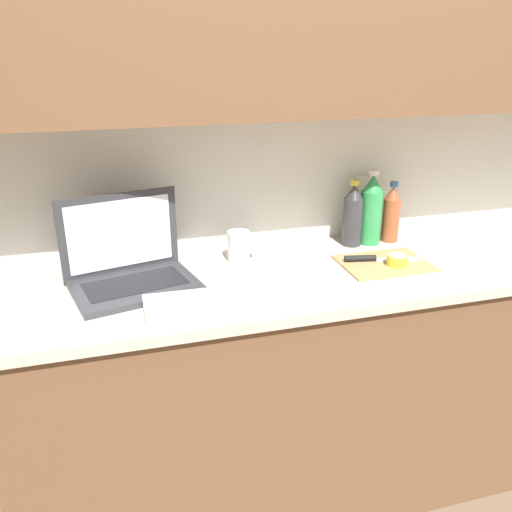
{
  "coord_description": "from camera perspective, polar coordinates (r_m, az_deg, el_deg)",
  "views": [
    {
      "loc": [
        -0.81,
        -1.57,
        1.65
      ],
      "look_at": [
        -0.36,
        -0.01,
        1.0
      ],
      "focal_mm": 38.0,
      "sensor_mm": 36.0,
      "label": 1
    }
  ],
  "objects": [
    {
      "name": "ground_plane",
      "position": [
        2.41,
        8.78,
        -21.51
      ],
      "size": [
        12.0,
        12.0,
        0.0
      ],
      "primitive_type": "plane",
      "color": "brown",
      "rests_on": "ground"
    },
    {
      "name": "wall_back",
      "position": [
        1.97,
        8.67,
        19.01
      ],
      "size": [
        5.2,
        0.38,
        2.6
      ],
      "color": "white",
      "rests_on": "ground_plane"
    },
    {
      "name": "counter_unit",
      "position": [
        2.13,
        10.04,
        -12.07
      ],
      "size": [
        2.43,
        0.59,
        0.92
      ],
      "color": "brown",
      "rests_on": "ground_plane"
    },
    {
      "name": "laptop",
      "position": [
        1.76,
        -13.22,
        -0.9
      ],
      "size": [
        0.43,
        0.35,
        0.28
      ],
      "rotation": [
        0.0,
        0.0,
        0.23
      ],
      "color": "#333338",
      "rests_on": "counter_unit"
    },
    {
      "name": "cutting_board",
      "position": [
        1.94,
        13.34,
        -0.77
      ],
      "size": [
        0.3,
        0.22,
        0.01
      ],
      "primitive_type": "cube",
      "color": "tan",
      "rests_on": "counter_unit"
    },
    {
      "name": "knife",
      "position": [
        1.93,
        11.88,
        -0.27
      ],
      "size": [
        0.27,
        0.08,
        0.02
      ],
      "rotation": [
        0.0,
        0.0,
        -0.2
      ],
      "color": "silver",
      "rests_on": "cutting_board"
    },
    {
      "name": "lemon_half_cut",
      "position": [
        1.92,
        14.64,
        -0.42
      ],
      "size": [
        0.07,
        0.07,
        0.04
      ],
      "color": "yellow",
      "rests_on": "cutting_board"
    },
    {
      "name": "bottle_green_soda",
      "position": [
        2.14,
        14.05,
        4.27
      ],
      "size": [
        0.07,
        0.07,
        0.23
      ],
      "color": "#A34C2D",
      "rests_on": "counter_unit"
    },
    {
      "name": "bottle_oil_tall",
      "position": [
        2.09,
        12.02,
        4.74
      ],
      "size": [
        0.08,
        0.08,
        0.28
      ],
      "color": "#2D934C",
      "rests_on": "counter_unit"
    },
    {
      "name": "bottle_water_clear",
      "position": [
        2.07,
        10.15,
        4.19
      ],
      "size": [
        0.07,
        0.07,
        0.25
      ],
      "color": "#333338",
      "rests_on": "counter_unit"
    },
    {
      "name": "measuring_cup",
      "position": [
        1.91,
        -1.81,
        1.06
      ],
      "size": [
        0.1,
        0.08,
        0.11
      ],
      "color": "silver",
      "rests_on": "counter_unit"
    },
    {
      "name": "dish_towel",
      "position": [
        1.59,
        -7.74,
        -5.23
      ],
      "size": [
        0.22,
        0.17,
        0.02
      ],
      "primitive_type": "cube",
      "rotation": [
        0.0,
        0.0,
        -0.02
      ],
      "color": "silver",
      "rests_on": "counter_unit"
    }
  ]
}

